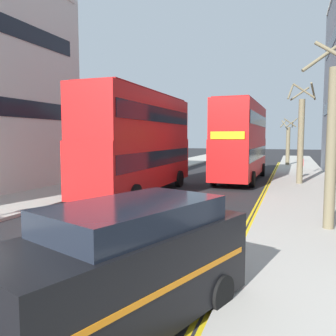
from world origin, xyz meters
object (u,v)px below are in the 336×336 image
object	(u,v)px
double_decker_bus_away	(140,140)
double_decker_bus_oncoming	(241,139)
pedestrian_far	(301,166)
taxi_minivan	(124,267)
keep_left_bollard	(84,225)

from	to	relation	value
double_decker_bus_away	double_decker_bus_oncoming	xyz separation A→B (m)	(4.50, 8.03, 0.00)
pedestrian_far	taxi_minivan	bearing A→B (deg)	-98.05
double_decker_bus_oncoming	pedestrian_far	size ratio (longest dim) A/B	6.70
keep_left_bollard	pedestrian_far	world-z (taller)	pedestrian_far
double_decker_bus_away	double_decker_bus_oncoming	world-z (taller)	same
keep_left_bollard	taxi_minivan	distance (m)	4.88
pedestrian_far	keep_left_bollard	bearing A→B (deg)	-108.45
double_decker_bus_oncoming	taxi_minivan	distance (m)	20.78
double_decker_bus_away	taxi_minivan	world-z (taller)	double_decker_bus_away
double_decker_bus_away	pedestrian_far	xyz separation A→B (m)	(8.69, 10.35, -2.04)
taxi_minivan	pedestrian_far	world-z (taller)	taxi_minivan
double_decker_bus_away	double_decker_bus_oncoming	distance (m)	9.21
double_decker_bus_oncoming	pedestrian_far	world-z (taller)	double_decker_bus_oncoming
keep_left_bollard	pedestrian_far	bearing A→B (deg)	71.55
keep_left_bollard	double_decker_bus_oncoming	size ratio (longest dim) A/B	0.10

